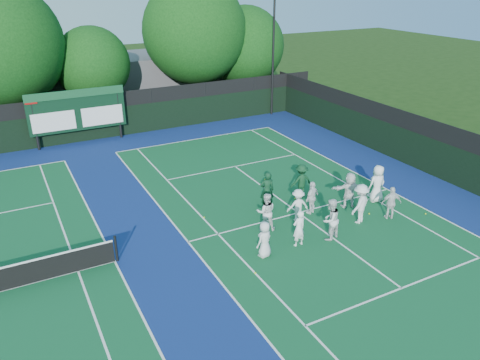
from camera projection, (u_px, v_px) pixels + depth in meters
name	position (u px, v px, depth m)	size (l,w,h in m)	color
ground	(311.00, 222.00, 20.81)	(120.00, 120.00, 0.00)	#19330D
court_apron	(176.00, 245.00, 19.06)	(34.00, 32.00, 0.01)	navy
near_court	(298.00, 213.00, 21.61)	(11.05, 23.85, 0.01)	#104F29
back_fence	(94.00, 120.00, 30.63)	(34.00, 0.08, 3.00)	black
divider_fence_right	(440.00, 153.00, 24.91)	(0.08, 32.00, 3.00)	black
scoreboard	(77.00, 111.00, 29.53)	(6.00, 0.21, 3.55)	black
clubhouse	(121.00, 81.00, 38.54)	(18.00, 6.00, 4.00)	#55555A
light_pole_right	(274.00, 31.00, 34.14)	(1.20, 0.30, 10.12)	black
tree_b	(2.00, 48.00, 29.84)	(8.05, 8.05, 10.00)	black
tree_c	(95.00, 66.00, 32.87)	(5.19, 5.19, 6.93)	black
tree_d	(196.00, 34.00, 35.51)	(7.87, 7.87, 10.06)	black
tree_e	(246.00, 48.00, 37.88)	(6.29, 6.29, 7.93)	black
tennis_ball_0	(255.00, 273.00, 17.24)	(0.07, 0.07, 0.07)	#C3E91B
tennis_ball_1	(295.00, 198.00, 22.93)	(0.07, 0.07, 0.07)	#C3E91B
tennis_ball_2	(426.00, 214.00, 21.48)	(0.07, 0.07, 0.07)	#C3E91B
tennis_ball_3	(204.00, 217.00, 21.17)	(0.07, 0.07, 0.07)	#C3E91B
tennis_ball_4	(265.00, 180.00, 25.03)	(0.07, 0.07, 0.07)	#C3E91B
tennis_ball_5	(369.00, 214.00, 21.48)	(0.07, 0.07, 0.07)	#C3E91B
player_front_0	(265.00, 239.00, 18.03)	(0.73, 0.48, 1.50)	silver
player_front_1	(299.00, 228.00, 18.75)	(0.57, 0.37, 1.57)	white
player_front_2	(330.00, 219.00, 19.17)	(0.88, 0.69, 1.81)	silver
player_front_3	(360.00, 204.00, 20.46)	(1.18, 0.68, 1.82)	silver
player_front_4	(391.00, 203.00, 20.84)	(0.91, 0.38, 1.55)	silver
player_back_0	(266.00, 212.00, 19.90)	(0.83, 0.65, 1.71)	silver
player_back_1	(298.00, 205.00, 20.66)	(0.98, 0.57, 1.52)	white
player_back_2	(312.00, 198.00, 21.31)	(0.93, 0.39, 1.58)	white
player_back_3	(349.00, 190.00, 21.86)	(1.62, 0.52, 1.74)	white
player_back_4	(377.00, 184.00, 22.37)	(0.91, 0.59, 1.85)	white
coach_left	(267.00, 191.00, 21.67)	(0.68, 0.44, 1.86)	#0E331C
coach_right	(301.00, 181.00, 22.85)	(1.10, 0.64, 1.71)	#0E361C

